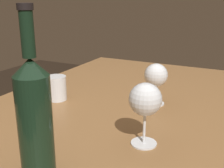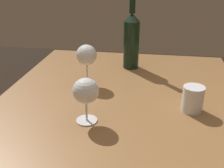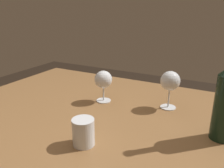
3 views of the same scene
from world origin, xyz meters
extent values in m
cube|color=olive|center=(0.00, 0.00, 0.72)|extent=(1.30, 0.90, 0.04)
cylinder|color=brown|center=(0.58, 0.38, 0.35)|extent=(0.06, 0.06, 0.70)
cylinder|color=white|center=(-0.23, -0.16, 0.74)|extent=(0.07, 0.07, 0.00)
cylinder|color=white|center=(-0.23, -0.16, 0.79)|extent=(0.01, 0.01, 0.08)
sphere|color=white|center=(-0.23, -0.16, 0.86)|extent=(0.08, 0.08, 0.08)
cylinder|color=#42070F|center=(-0.23, -0.16, 0.85)|extent=(0.06, 0.06, 0.01)
cylinder|color=white|center=(0.06, -0.09, 0.74)|extent=(0.07, 0.07, 0.00)
cylinder|color=white|center=(0.06, -0.09, 0.78)|extent=(0.01, 0.01, 0.07)
sphere|color=white|center=(0.06, -0.09, 0.84)|extent=(0.08, 0.08, 0.08)
cylinder|color=#42070F|center=(0.06, -0.09, 0.84)|extent=(0.06, 0.06, 0.01)
cylinder|color=black|center=(-0.44, 0.00, 0.85)|extent=(0.07, 0.07, 0.22)
cone|color=black|center=(-0.44, 0.00, 0.97)|extent=(0.07, 0.07, 0.03)
cylinder|color=black|center=(-0.44, 0.00, 1.03)|extent=(0.03, 0.03, 0.09)
cylinder|color=black|center=(-0.44, 0.00, 1.08)|extent=(0.03, 0.03, 0.01)
cylinder|color=white|center=(-0.06, 0.24, 0.78)|extent=(0.07, 0.07, 0.09)
cylinder|color=silver|center=(-0.06, 0.24, 0.77)|extent=(0.06, 0.06, 0.06)
camera|label=1|loc=(-0.84, -0.38, 1.10)|focal=45.90mm
camera|label=2|loc=(0.76, 0.10, 1.19)|focal=43.70mm
camera|label=3|loc=(-0.43, 0.74, 1.15)|focal=36.51mm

